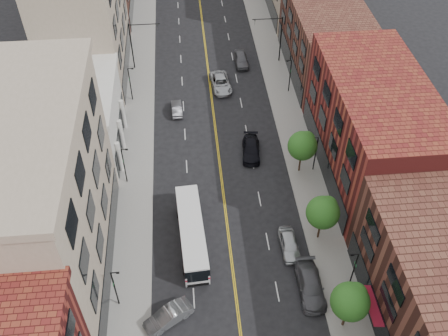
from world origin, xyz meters
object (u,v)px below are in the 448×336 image
object	(u,v)px
car_lane_c	(241,59)
car_parked_far	(289,244)
car_lane_behind	(177,108)
car_parked_mid	(310,286)
car_lane_a	(251,149)
car_angle_b	(168,316)
city_bus	(192,232)
car_lane_b	(221,83)

from	to	relation	value
car_lane_c	car_parked_far	bearing A→B (deg)	-89.58
car_lane_behind	car_lane_c	size ratio (longest dim) A/B	0.80
car_parked_mid	car_lane_a	bearing A→B (deg)	99.17
car_parked_mid	car_lane_behind	distance (m)	31.27
car_angle_b	car_parked_mid	distance (m)	13.60
car_lane_a	car_parked_mid	bearing A→B (deg)	-75.02
city_bus	car_parked_mid	world-z (taller)	city_bus
car_lane_a	car_lane_c	bearing A→B (deg)	92.81
car_lane_b	car_lane_c	distance (m)	6.93
car_parked_far	car_parked_mid	bearing A→B (deg)	-78.94
car_parked_mid	car_lane_b	world-z (taller)	car_parked_mid
car_parked_mid	car_lane_c	world-z (taller)	car_parked_mid
car_lane_a	car_lane_c	world-z (taller)	car_lane_c
car_lane_a	car_lane_b	bearing A→B (deg)	105.85
car_parked_far	car_lane_c	bearing A→B (deg)	90.23
city_bus	car_angle_b	distance (m)	9.15
car_lane_behind	car_lane_a	xyz separation A→B (m)	(8.90, -9.18, 0.12)
car_angle_b	car_parked_mid	bearing A→B (deg)	67.34
city_bus	car_lane_b	bearing A→B (deg)	75.65
car_lane_b	car_lane_behind	bearing A→B (deg)	-146.51
car_angle_b	car_parked_mid	world-z (taller)	car_parked_mid
car_lane_behind	car_parked_far	bearing A→B (deg)	111.88
car_parked_far	car_lane_b	size ratio (longest dim) A/B	0.79
car_lane_c	car_lane_behind	bearing A→B (deg)	-133.21
car_lane_b	city_bus	bearing A→B (deg)	-106.46
car_lane_behind	car_angle_b	bearing A→B (deg)	84.58
car_angle_b	car_lane_behind	bearing A→B (deg)	146.40
car_parked_far	car_lane_b	bearing A→B (deg)	97.61
city_bus	car_parked_mid	xyz separation A→B (m)	(10.92, -6.80, -0.82)
car_parked_far	car_lane_c	xyz separation A→B (m)	(-0.88, 34.93, 0.06)
car_lane_b	car_lane_c	bearing A→B (deg)	53.06
city_bus	car_lane_c	size ratio (longest dim) A/B	2.29
car_parked_far	car_lane_a	size ratio (longest dim) A/B	0.87
city_bus	car_angle_b	size ratio (longest dim) A/B	2.40
car_parked_far	car_angle_b	bearing A→B (deg)	-151.83
car_lane_behind	car_lane_b	distance (m)	8.24
car_parked_far	car_lane_a	bearing A→B (deg)	96.61
car_lane_b	car_lane_c	world-z (taller)	car_lane_c
city_bus	car_lane_a	bearing A→B (deg)	55.48
car_parked_far	car_lane_c	distance (m)	34.94
car_parked_mid	car_lane_a	world-z (taller)	car_parked_mid
car_parked_mid	car_lane_behind	bearing A→B (deg)	112.79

